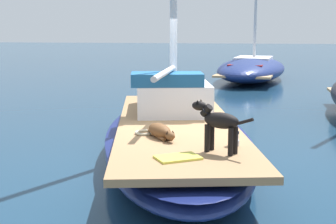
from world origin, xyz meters
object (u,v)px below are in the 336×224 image
Objects in this scene: dog_black at (218,122)px; deck_towel at (178,158)px; dog_brown at (161,131)px; sailboat_main at (176,139)px; coiled_rope at (145,133)px; moored_boat_far_astern at (252,68)px; deck_winch at (234,139)px.

dog_black reaches higher than deck_towel.
dog_brown is 0.96× the size of dog_black.
dog_black is (0.91, -0.73, 0.32)m from dog_brown.
coiled_rope is (-0.36, -1.08, 0.35)m from sailboat_main.
moored_boat_far_astern is (1.63, 12.93, 0.21)m from sailboat_main.
coiled_rope is at bearing -98.07° from moored_boat_far_astern.
deck_winch is at bearing 49.01° from deck_towel.
dog_black is at bearing -92.98° from moored_boat_far_astern.
moored_boat_far_astern is at bearing 83.22° from dog_brown.
deck_winch reaches higher than deck_towel.
moored_boat_far_astern reaches higher than deck_winch.
sailboat_main is 2.35m from dog_black.
dog_black is 0.76m from deck_towel.
dog_black reaches higher than dog_brown.
sailboat_main is 8.71× the size of dog_black.
dog_black is at bearing -38.85° from coiled_rope.
deck_towel reaches higher than sailboat_main.
coiled_rope reaches higher than sailboat_main.
moored_boat_far_astern is (1.99, 14.01, -0.14)m from coiled_rope.
dog_black reaches higher than coiled_rope.
moored_boat_far_astern is (1.69, 14.25, -0.23)m from dog_brown.
sailboat_main is 13.54× the size of deck_towel.
dog_black is 15.01m from moored_boat_far_astern.
deck_towel is (0.71, -1.38, -0.01)m from coiled_rope.
dog_brown is (-0.07, -1.32, 0.43)m from sailboat_main.
coiled_rope is 14.15m from moored_boat_far_astern.
deck_towel is at bearing -140.74° from dog_black.
deck_winch is 0.03× the size of moored_boat_far_astern.
sailboat_main is at bearing 98.04° from deck_towel.
dog_brown is at bearing 141.20° from dog_black.
deck_winch reaches higher than coiled_rope.
moored_boat_far_astern reaches higher than dog_brown.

